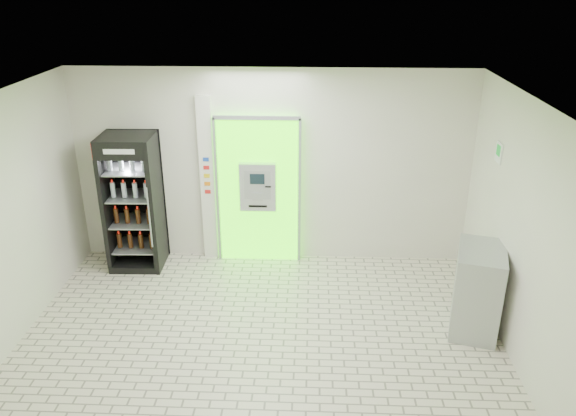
{
  "coord_description": "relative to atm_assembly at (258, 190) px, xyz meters",
  "views": [
    {
      "loc": [
        0.6,
        -5.56,
        4.26
      ],
      "look_at": [
        0.3,
        1.2,
        1.39
      ],
      "focal_mm": 35.0,
      "sensor_mm": 36.0,
      "label": 1
    }
  ],
  "objects": [
    {
      "name": "room_shell",
      "position": [
        0.2,
        -2.41,
        0.67
      ],
      "size": [
        6.0,
        6.0,
        6.0
      ],
      "color": "silver",
      "rests_on": "ground"
    },
    {
      "name": "steel_cabinet",
      "position": [
        2.91,
        -1.8,
        -0.61
      ],
      "size": [
        0.77,
        0.96,
        1.12
      ],
      "rotation": [
        0.0,
        0.0,
        -0.27
      ],
      "color": "#A4A7AC",
      "rests_on": "ground"
    },
    {
      "name": "exit_sign",
      "position": [
        3.19,
        -1.01,
        0.95
      ],
      "size": [
        0.02,
        0.22,
        0.26
      ],
      "color": "white",
      "rests_on": "room_shell"
    },
    {
      "name": "pillar",
      "position": [
        -0.78,
        0.04,
        0.13
      ],
      "size": [
        0.22,
        0.11,
        2.6
      ],
      "color": "silver",
      "rests_on": "ground"
    },
    {
      "name": "ground",
      "position": [
        0.2,
        -2.41,
        -1.17
      ],
      "size": [
        6.0,
        6.0,
        0.0
      ],
      "primitive_type": "plane",
      "color": "beige",
      "rests_on": "ground"
    },
    {
      "name": "atm_assembly",
      "position": [
        0.0,
        0.0,
        0.0
      ],
      "size": [
        1.3,
        0.24,
        2.33
      ],
      "color": "#3BF306",
      "rests_on": "ground"
    },
    {
      "name": "beverage_cooler",
      "position": [
        -1.87,
        -0.26,
        -0.17
      ],
      "size": [
        0.8,
        0.75,
        2.08
      ],
      "rotation": [
        0.0,
        0.0,
        0.03
      ],
      "color": "black",
      "rests_on": "ground"
    }
  ]
}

